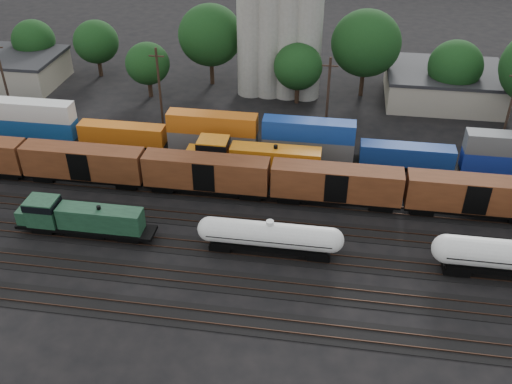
# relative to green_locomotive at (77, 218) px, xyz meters

# --- Properties ---
(ground) EXTENTS (600.00, 600.00, 0.00)m
(ground) POSITION_rel_green_locomotive_xyz_m (13.40, 5.00, -2.34)
(ground) COLOR black
(tracks) EXTENTS (180.00, 33.20, 0.20)m
(tracks) POSITION_rel_green_locomotive_xyz_m (13.40, 5.00, -2.29)
(tracks) COLOR black
(tracks) RESTS_ON ground
(green_locomotive) EXTENTS (15.35, 2.71, 4.06)m
(green_locomotive) POSITION_rel_green_locomotive_xyz_m (0.00, 0.00, 0.00)
(green_locomotive) COLOR black
(green_locomotive) RESTS_ON ground
(tank_car_a) EXTENTS (15.26, 2.73, 4.00)m
(tank_car_a) POSITION_rel_green_locomotive_xyz_m (21.01, 0.00, 0.06)
(tank_car_a) COLOR white
(tank_car_a) RESTS_ON ground
(orange_locomotive) EXTENTS (18.77, 3.13, 4.69)m
(orange_locomotive) POSITION_rel_green_locomotive_xyz_m (16.51, 15.00, 0.33)
(orange_locomotive) COLOR black
(orange_locomotive) RESTS_ON ground
(boxcar_string) EXTENTS (138.20, 2.90, 4.20)m
(boxcar_string) POSITION_rel_green_locomotive_xyz_m (12.03, 10.00, 0.78)
(boxcar_string) COLOR black
(boxcar_string) RESTS_ON ground
(container_wall) EXTENTS (160.01, 2.60, 5.80)m
(container_wall) POSITION_rel_green_locomotive_xyz_m (24.20, 20.00, 0.34)
(container_wall) COLOR black
(container_wall) RESTS_ON ground
(grain_silo) EXTENTS (13.40, 5.00, 29.00)m
(grain_silo) POSITION_rel_green_locomotive_xyz_m (16.68, 41.00, 8.92)
(grain_silo) COLOR gray
(grain_silo) RESTS_ON ground
(industrial_sheds) EXTENTS (119.38, 17.26, 5.10)m
(industrial_sheds) POSITION_rel_green_locomotive_xyz_m (20.03, 40.25, 0.22)
(industrial_sheds) COLOR #9E937F
(industrial_sheds) RESTS_ON ground
(tree_band) EXTENTS (163.14, 22.44, 14.47)m
(tree_band) POSITION_rel_green_locomotive_xyz_m (11.62, 40.58, 5.27)
(tree_band) COLOR black
(tree_band) RESTS_ON ground
(utility_poles) EXTENTS (122.20, 0.36, 12.00)m
(utility_poles) POSITION_rel_green_locomotive_xyz_m (13.40, 27.00, 3.87)
(utility_poles) COLOR black
(utility_poles) RESTS_ON ground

